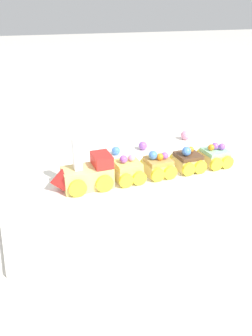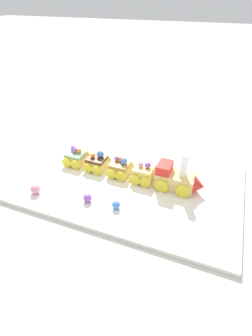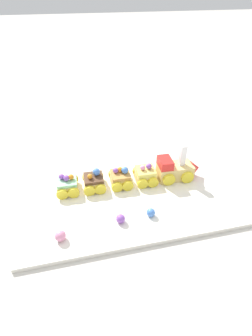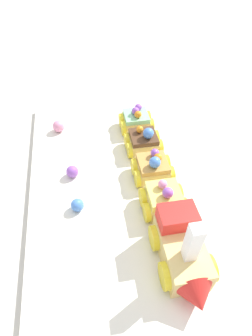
{
  "view_description": "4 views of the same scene",
  "coord_description": "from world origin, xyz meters",
  "px_view_note": "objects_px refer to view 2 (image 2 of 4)",
  "views": [
    {
      "loc": [
        0.3,
        0.62,
        0.36
      ],
      "look_at": [
        0.05,
        0.01,
        0.04
      ],
      "focal_mm": 35.0,
      "sensor_mm": 36.0,
      "label": 1
    },
    {
      "loc": [
        0.23,
        -0.59,
        0.48
      ],
      "look_at": [
        0.01,
        -0.04,
        0.08
      ],
      "focal_mm": 28.0,
      "sensor_mm": 36.0,
      "label": 2
    },
    {
      "loc": [
        -0.16,
        -0.59,
        0.52
      ],
      "look_at": [
        -0.02,
        0.0,
        0.08
      ],
      "focal_mm": 28.0,
      "sensor_mm": 36.0,
      "label": 3
    },
    {
      "loc": [
        0.3,
        -0.1,
        0.39
      ],
      "look_at": [
        -0.03,
        -0.04,
        0.05
      ],
      "focal_mm": 28.0,
      "sensor_mm": 36.0,
      "label": 4
    }
  ],
  "objects_px": {
    "cake_car_lemon": "(144,173)",
    "gumball_pink": "(35,189)",
    "gumball_blue": "(116,205)",
    "gumball_purple": "(87,198)",
    "cake_car_chocolate": "(97,162)",
    "cake_car_caramel": "(120,168)",
    "cake_car_mint": "(76,157)",
    "cake_train_locomotive": "(178,180)"
  },
  "relations": [
    {
      "from": "cake_car_lemon",
      "to": "gumball_pink",
      "type": "height_order",
      "value": "cake_car_lemon"
    },
    {
      "from": "gumball_blue",
      "to": "gumball_pink",
      "type": "bearing_deg",
      "value": -173.51
    },
    {
      "from": "gumball_purple",
      "to": "gumball_pink",
      "type": "bearing_deg",
      "value": -171.48
    },
    {
      "from": "cake_car_chocolate",
      "to": "gumball_purple",
      "type": "relative_size",
      "value": 3.15
    },
    {
      "from": "cake_car_caramel",
      "to": "cake_car_mint",
      "type": "height_order",
      "value": "cake_car_caramel"
    },
    {
      "from": "cake_train_locomotive",
      "to": "cake_car_mint",
      "type": "height_order",
      "value": "cake_train_locomotive"
    },
    {
      "from": "cake_train_locomotive",
      "to": "cake_car_mint",
      "type": "distance_m",
      "value": 0.33
    },
    {
      "from": "cake_car_chocolate",
      "to": "cake_car_mint",
      "type": "distance_m",
      "value": 0.08
    },
    {
      "from": "cake_car_chocolate",
      "to": "gumball_purple",
      "type": "distance_m",
      "value": 0.16
    },
    {
      "from": "cake_car_lemon",
      "to": "cake_car_caramel",
      "type": "relative_size",
      "value": 1.0
    },
    {
      "from": "cake_car_lemon",
      "to": "cake_car_chocolate",
      "type": "distance_m",
      "value": 0.16
    },
    {
      "from": "gumball_blue",
      "to": "gumball_pink",
      "type": "height_order",
      "value": "gumball_pink"
    },
    {
      "from": "cake_train_locomotive",
      "to": "cake_car_lemon",
      "type": "bearing_deg",
      "value": -180.0
    },
    {
      "from": "cake_car_mint",
      "to": "gumball_blue",
      "type": "relative_size",
      "value": 3.25
    },
    {
      "from": "cake_car_mint",
      "to": "gumball_blue",
      "type": "bearing_deg",
      "value": -34.63
    },
    {
      "from": "gumball_pink",
      "to": "cake_car_mint",
      "type": "bearing_deg",
      "value": 81.52
    },
    {
      "from": "cake_train_locomotive",
      "to": "gumball_purple",
      "type": "xyz_separation_m",
      "value": [
        -0.21,
        -0.14,
        -0.02
      ]
    },
    {
      "from": "cake_train_locomotive",
      "to": "cake_car_lemon",
      "type": "xyz_separation_m",
      "value": [
        -0.1,
        0.0,
        -0.01
      ]
    },
    {
      "from": "cake_train_locomotive",
      "to": "gumball_purple",
      "type": "distance_m",
      "value": 0.26
    },
    {
      "from": "cake_car_caramel",
      "to": "gumball_purple",
      "type": "relative_size",
      "value": 3.15
    },
    {
      "from": "cake_train_locomotive",
      "to": "gumball_purple",
      "type": "bearing_deg",
      "value": -143.79
    },
    {
      "from": "cake_car_caramel",
      "to": "gumball_pink",
      "type": "bearing_deg",
      "value": -135.09
    },
    {
      "from": "cake_car_caramel",
      "to": "gumball_pink",
      "type": "relative_size",
      "value": 2.75
    },
    {
      "from": "cake_car_caramel",
      "to": "gumball_blue",
      "type": "distance_m",
      "value": 0.15
    },
    {
      "from": "cake_car_mint",
      "to": "gumball_pink",
      "type": "height_order",
      "value": "cake_car_mint"
    },
    {
      "from": "cake_car_chocolate",
      "to": "gumball_blue",
      "type": "bearing_deg",
      "value": -47.47
    },
    {
      "from": "cake_train_locomotive",
      "to": "gumball_blue",
      "type": "height_order",
      "value": "cake_train_locomotive"
    },
    {
      "from": "cake_car_mint",
      "to": "cake_car_chocolate",
      "type": "bearing_deg",
      "value": 0.11
    },
    {
      "from": "cake_car_mint",
      "to": "gumball_pink",
      "type": "relative_size",
      "value": 2.75
    },
    {
      "from": "cake_car_mint",
      "to": "cake_car_caramel",
      "type": "bearing_deg",
      "value": 0.04
    },
    {
      "from": "cake_car_caramel",
      "to": "gumball_blue",
      "type": "height_order",
      "value": "cake_car_caramel"
    },
    {
      "from": "cake_car_lemon",
      "to": "gumball_purple",
      "type": "relative_size",
      "value": 3.15
    },
    {
      "from": "cake_car_caramel",
      "to": "gumball_pink",
      "type": "distance_m",
      "value": 0.25
    },
    {
      "from": "gumball_pink",
      "to": "cake_train_locomotive",
      "type": "bearing_deg",
      "value": 24.95
    },
    {
      "from": "gumball_blue",
      "to": "gumball_pink",
      "type": "relative_size",
      "value": 0.84
    },
    {
      "from": "cake_car_lemon",
      "to": "cake_car_caramel",
      "type": "bearing_deg",
      "value": 179.8
    },
    {
      "from": "cake_car_mint",
      "to": "gumball_purple",
      "type": "height_order",
      "value": "cake_car_mint"
    },
    {
      "from": "cake_car_mint",
      "to": "gumball_pink",
      "type": "distance_m",
      "value": 0.18
    },
    {
      "from": "cake_car_caramel",
      "to": "gumball_purple",
      "type": "bearing_deg",
      "value": -100.56
    },
    {
      "from": "cake_train_locomotive",
      "to": "cake_car_lemon",
      "type": "relative_size",
      "value": 1.82
    },
    {
      "from": "cake_train_locomotive",
      "to": "cake_car_chocolate",
      "type": "height_order",
      "value": "cake_train_locomotive"
    },
    {
      "from": "gumball_blue",
      "to": "cake_car_mint",
      "type": "bearing_deg",
      "value": 143.83
    }
  ]
}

